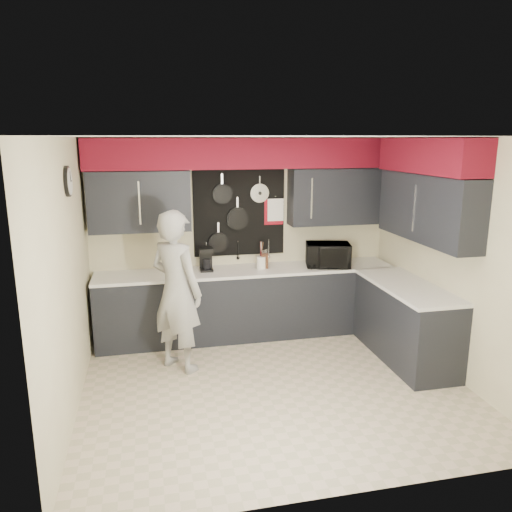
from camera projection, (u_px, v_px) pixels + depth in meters
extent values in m
plane|color=beige|center=(274.00, 385.00, 5.35)|extent=(4.00, 4.00, 0.00)
cube|color=beige|center=(243.00, 236.00, 6.71)|extent=(4.00, 0.01, 2.60)
cube|color=black|center=(140.00, 201.00, 6.17)|extent=(1.24, 0.32, 0.75)
cube|color=black|center=(338.00, 196.00, 6.71)|extent=(1.34, 0.32, 0.75)
cube|color=maroon|center=(245.00, 153.00, 6.29)|extent=(3.94, 0.36, 0.38)
cube|color=black|center=(239.00, 213.00, 6.62)|extent=(1.22, 0.03, 1.15)
cylinder|color=black|center=(222.00, 194.00, 6.47)|extent=(0.26, 0.04, 0.26)
cylinder|color=black|center=(238.00, 219.00, 6.59)|extent=(0.30, 0.04, 0.30)
cylinder|color=black|center=(218.00, 242.00, 6.61)|extent=(0.27, 0.04, 0.27)
cylinder|color=silver|center=(260.00, 193.00, 6.58)|extent=(0.25, 0.02, 0.25)
cube|color=maroon|center=(274.00, 212.00, 6.70)|extent=(0.26, 0.01, 0.34)
cube|color=white|center=(276.00, 210.00, 6.68)|extent=(0.22, 0.01, 0.30)
cylinder|color=silver|center=(206.00, 251.00, 6.61)|extent=(0.01, 0.01, 0.20)
cylinder|color=silver|center=(238.00, 249.00, 6.70)|extent=(0.01, 0.01, 0.20)
cylinder|color=silver|center=(269.00, 248.00, 6.79)|extent=(0.01, 0.01, 0.20)
cube|color=beige|center=(451.00, 259.00, 5.47)|extent=(0.01, 3.50, 2.60)
cube|color=black|center=(428.00, 208.00, 5.60)|extent=(0.32, 1.70, 0.75)
cube|color=maroon|center=(430.00, 156.00, 5.46)|extent=(0.36, 1.70, 0.38)
cube|color=beige|center=(68.00, 280.00, 4.64)|extent=(0.01, 3.50, 2.60)
cylinder|color=black|center=(68.00, 181.00, 4.82)|extent=(0.04, 0.30, 0.30)
cylinder|color=white|center=(70.00, 181.00, 4.82)|extent=(0.01, 0.26, 0.26)
cube|color=black|center=(247.00, 304.00, 6.63)|extent=(3.90, 0.60, 0.88)
cube|color=silver|center=(248.00, 271.00, 6.51)|extent=(3.90, 0.63, 0.04)
cube|color=black|center=(405.00, 323.00, 5.94)|extent=(0.60, 1.60, 0.88)
cube|color=silver|center=(407.00, 286.00, 5.83)|extent=(0.63, 1.60, 0.04)
cube|color=black|center=(252.00, 339.00, 6.47)|extent=(3.90, 0.06, 0.10)
imported|color=black|center=(328.00, 255.00, 6.61)|extent=(0.64, 0.51, 0.31)
cube|color=#341D10|center=(265.00, 261.00, 6.54)|extent=(0.10, 0.10, 0.19)
cylinder|color=white|center=(261.00, 262.00, 6.53)|extent=(0.12, 0.12, 0.16)
cube|color=black|center=(207.00, 270.00, 6.43)|extent=(0.18, 0.21, 0.03)
cube|color=black|center=(206.00, 258.00, 6.47)|extent=(0.17, 0.06, 0.27)
cube|color=black|center=(206.00, 250.00, 6.37)|extent=(0.18, 0.21, 0.05)
cylinder|color=black|center=(207.00, 264.00, 6.40)|extent=(0.10, 0.10, 0.13)
imported|color=#9C9D9A|center=(177.00, 291.00, 5.57)|extent=(0.79, 0.79, 1.84)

